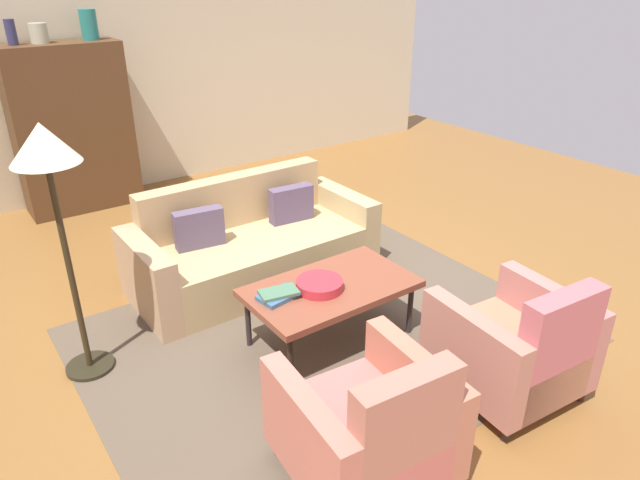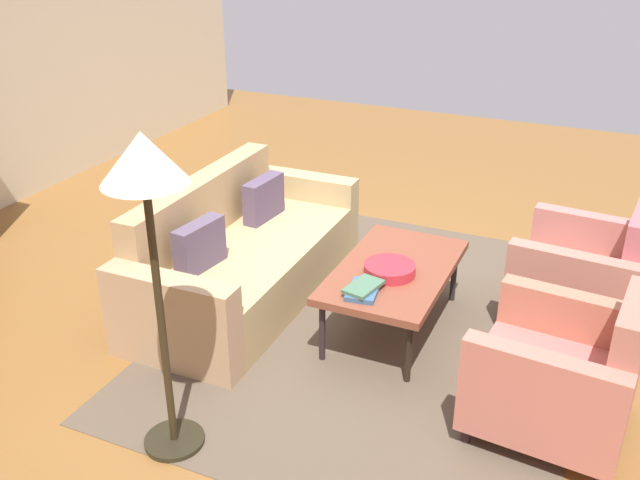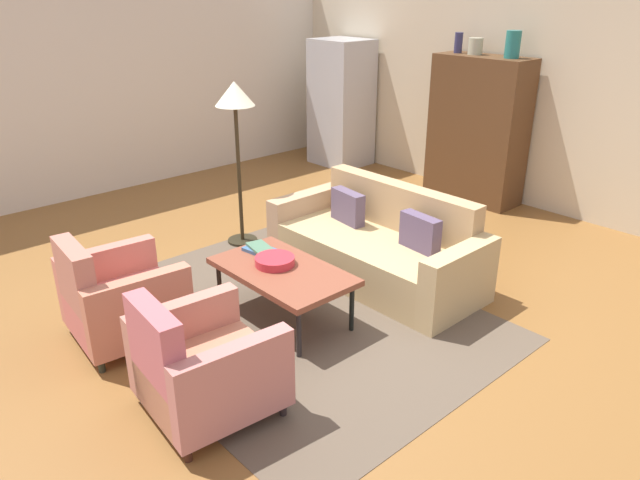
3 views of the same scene
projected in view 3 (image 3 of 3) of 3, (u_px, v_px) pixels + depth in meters
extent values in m
plane|color=brown|center=(340.00, 307.00, 5.28)|extent=(10.61, 10.61, 0.00)
cube|color=beige|center=(567.00, 96.00, 6.96)|extent=(8.84, 0.12, 2.80)
cube|color=beige|center=(102.00, 85.00, 7.73)|extent=(0.12, 7.25, 2.80)
cube|color=brown|center=(288.00, 315.00, 5.14)|extent=(3.40, 2.60, 0.01)
cube|color=tan|center=(373.00, 258.00, 5.71)|extent=(1.75, 0.92, 0.42)
cube|color=tan|center=(399.00, 227.00, 5.85)|extent=(1.74, 0.20, 0.86)
cube|color=tan|center=(459.00, 283.00, 5.02)|extent=(0.19, 0.90, 0.62)
cube|color=tan|center=(306.00, 221.00, 6.32)|extent=(0.19, 0.90, 0.62)
cube|color=#564660|center=(420.00, 233.00, 5.32)|extent=(0.41, 0.16, 0.32)
cube|color=#58495F|center=(348.00, 207.00, 5.93)|extent=(0.41, 0.17, 0.32)
cylinder|color=#282023|center=(271.00, 266.00, 5.57)|extent=(0.04, 0.04, 0.41)
cylinder|color=black|center=(352.00, 308.00, 4.84)|extent=(0.04, 0.04, 0.41)
cylinder|color=black|center=(219.00, 285.00, 5.22)|extent=(0.04, 0.04, 0.41)
cylinder|color=#272324|center=(299.00, 333.00, 4.50)|extent=(0.04, 0.04, 0.41)
cube|color=brown|center=(282.00, 271.00, 4.94)|extent=(1.20, 0.70, 0.05)
cylinder|color=#311D21|center=(153.00, 302.00, 5.26)|extent=(0.05, 0.05, 0.10)
cylinder|color=#3C2B15|center=(187.00, 335.00, 4.76)|extent=(0.05, 0.05, 0.10)
cylinder|color=#392219|center=(73.00, 326.00, 4.88)|extent=(0.05, 0.05, 0.10)
cylinder|color=#292B20|center=(101.00, 366.00, 4.38)|extent=(0.05, 0.05, 0.10)
cube|color=#C66761|center=(126.00, 309.00, 4.74)|extent=(0.63, 0.85, 0.30)
cube|color=#B56F5D|center=(79.00, 294.00, 4.47)|extent=(0.57, 0.19, 0.78)
cube|color=#C57160|center=(109.00, 279.00, 4.94)|extent=(0.19, 0.81, 0.56)
cube|color=#BA6F57|center=(141.00, 312.00, 4.44)|extent=(0.19, 0.81, 0.56)
cylinder|color=black|center=(232.00, 361.00, 4.44)|extent=(0.05, 0.05, 0.10)
cylinder|color=#2A2020|center=(283.00, 408.00, 3.95)|extent=(0.05, 0.05, 0.10)
cylinder|color=#32221D|center=(143.00, 396.00, 4.07)|extent=(0.05, 0.05, 0.10)
cylinder|color=#3B1D12|center=(188.00, 454.00, 3.57)|extent=(0.05, 0.05, 0.10)
cube|color=#B67456|center=(210.00, 377.00, 3.93)|extent=(0.63, 0.85, 0.30)
cube|color=#BE6167|center=(158.00, 364.00, 3.65)|extent=(0.57, 0.19, 0.78)
cube|color=#B47362|center=(185.00, 338.00, 4.12)|extent=(0.19, 0.81, 0.56)
cube|color=#B8716A|center=(235.00, 387.00, 3.63)|extent=(0.19, 0.81, 0.56)
cylinder|color=#BC2B36|center=(275.00, 261.00, 4.98)|extent=(0.33, 0.33, 0.07)
cube|color=#3B6089|center=(260.00, 250.00, 5.23)|extent=(0.30, 0.22, 0.03)
cube|color=#477055|center=(260.00, 247.00, 5.22)|extent=(0.29, 0.20, 0.02)
cube|color=#52341D|center=(477.00, 130.00, 7.57)|extent=(1.20, 0.50, 1.80)
cube|color=#3C2812|center=(469.00, 123.00, 7.93)|extent=(0.56, 0.01, 1.51)
cube|color=#40301E|center=(510.00, 131.00, 7.53)|extent=(0.56, 0.01, 1.51)
cylinder|color=#2F2E54|center=(458.00, 43.00, 7.44)|extent=(0.10, 0.10, 0.24)
cylinder|color=#B0B192|center=(475.00, 46.00, 7.28)|extent=(0.17, 0.17, 0.19)
cylinder|color=#23726D|center=(513.00, 44.00, 6.92)|extent=(0.17, 0.17, 0.31)
cube|color=#B7BABF|center=(341.00, 103.00, 9.10)|extent=(0.80, 0.70, 1.85)
cylinder|color=#99999E|center=(361.00, 94.00, 9.26)|extent=(0.02, 0.02, 0.70)
cylinder|color=black|center=(243.00, 240.00, 6.59)|extent=(0.32, 0.32, 0.03)
cylinder|color=#2F2515|center=(239.00, 175.00, 6.30)|extent=(0.04, 0.04, 1.45)
cone|color=#EBE6C2|center=(235.00, 93.00, 5.96)|extent=(0.40, 0.40, 0.24)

